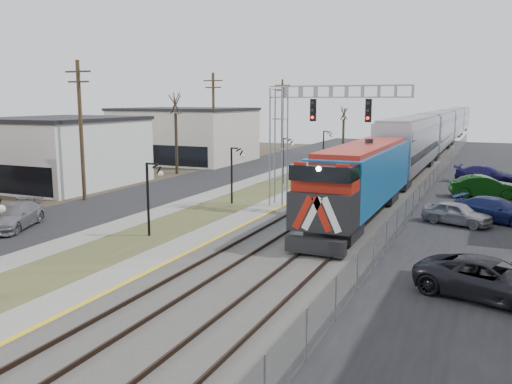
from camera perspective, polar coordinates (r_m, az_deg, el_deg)
The scene contains 21 objects.
street_west at distance 47.69m, azimuth -6.91°, elevation 0.90°, with size 7.00×120.00×0.04m, color black.
sidewalk at distance 45.58m, azimuth -2.04°, elevation 0.59°, with size 2.00×120.00×0.08m, color gray.
grass_median at distance 44.37m, azimuth 1.45°, elevation 0.33°, with size 4.00×120.00×0.06m, color #444927.
platform at distance 43.32m, azimuth 5.13°, elevation 0.18°, with size 2.00×120.00×0.24m, color gray.
ballast_bed at distance 42.02m, azimuth 11.59°, elevation -0.30°, with size 8.00×120.00×0.20m, color #595651.
platform_edge at distance 43.03m, azimuth 6.24°, elevation 0.27°, with size 0.24×120.00×0.01m, color gold.
track_near at distance 42.45m, azimuth 8.97°, elevation 0.12°, with size 1.58×120.00×0.15m.
track_far at distance 41.71m, azimuth 13.61°, elevation -0.21°, with size 1.58×120.00×0.15m.
train at distance 79.17m, azimuth 18.70°, elevation 6.07°, with size 3.00×108.65×5.33m.
signal_gantry at distance 35.42m, azimuth 5.02°, elevation 6.97°, with size 9.00×1.07×8.15m.
lampposts at distance 29.49m, azimuth -10.98°, elevation -0.74°, with size 0.14×62.14×4.00m.
utility_poles at distance 40.88m, azimuth -17.93°, elevation 6.07°, with size 0.28×80.28×10.00m.
fence at distance 41.25m, azimuth 17.33°, elevation 0.25°, with size 0.04×120.00×1.60m, color gray.
buildings_west at distance 45.07m, azimuth -24.68°, elevation 3.41°, with size 14.00×67.00×7.00m.
bare_trees at distance 51.31m, azimuth -5.86°, elevation 4.56°, with size 12.30×42.30×5.95m.
car_lot_c at distance 21.71m, azimuth 23.50°, elevation -8.58°, with size 2.46×5.34×1.48m, color black.
car_lot_d at distance 35.33m, azimuth 23.95°, elevation -1.80°, with size 2.02×4.96×1.44m, color navy.
car_lot_e at distance 33.70m, azimuth 20.41°, elevation -2.18°, with size 1.59×3.95×1.34m, color gray.
car_lot_f at distance 43.71m, azimuth 22.94°, elevation 0.46°, with size 1.73×4.97×1.64m, color #0B370C.
car_street_b at distance 33.61m, azimuth -24.14°, elevation -2.38°, with size 2.00×4.91×1.42m, color slate.
car_lot_g at distance 51.26m, azimuth 23.15°, elevation 1.65°, with size 2.16×5.32×1.54m, color #1C1855.
Camera 1 is at (12.62, -5.50, 7.25)m, focal length 38.00 mm.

